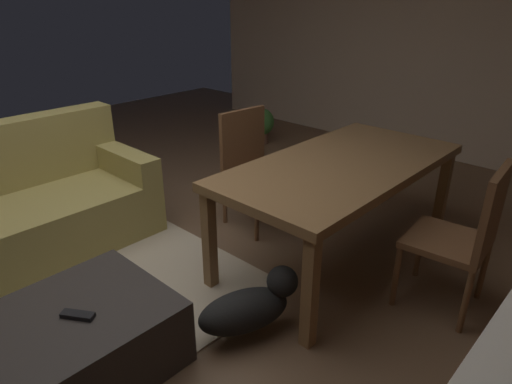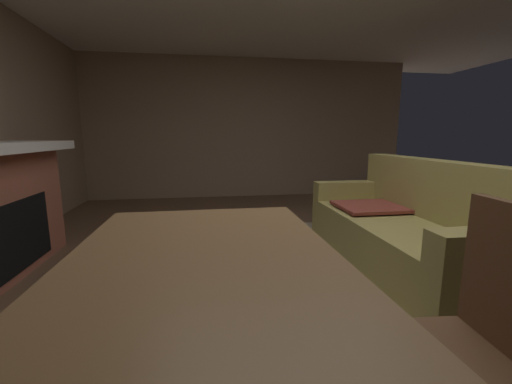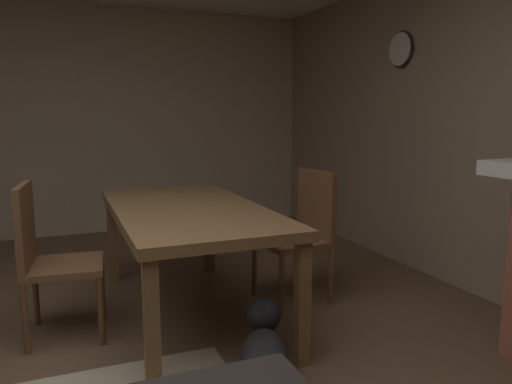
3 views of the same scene
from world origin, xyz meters
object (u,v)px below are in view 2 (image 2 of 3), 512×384
dining_table (205,314)px  small_dog (188,297)px  tv_remote (239,227)px  dining_chair_north (480,334)px  ottoman_coffee_table (245,248)px  couch (406,230)px

dining_table → small_dog: size_ratio=3.07×
tv_remote → dining_chair_north: bearing=-14.5°
dining_table → ottoman_coffee_table: bearing=169.6°
ottoman_coffee_table → tv_remote: size_ratio=5.87×
couch → ottoman_coffee_table: size_ratio=2.22×
tv_remote → small_dog: 0.89m
small_dog → dining_table: bearing=6.2°
dining_table → dining_chair_north: (0.01, 0.85, -0.14)m
dining_table → dining_chair_north: size_ratio=1.96×
ottoman_coffee_table → dining_chair_north: 1.92m
ottoman_coffee_table → small_dog: small_dog is taller
tv_remote → dining_chair_north: 1.89m
ottoman_coffee_table → dining_table: bearing=-10.4°
ottoman_coffee_table → dining_table: dining_table is taller
dining_chair_north → small_dog: 1.44m
tv_remote → dining_table: (1.78, -0.28, 0.29)m
tv_remote → dining_chair_north: size_ratio=0.17×
small_dog → ottoman_coffee_table: bearing=151.3°
couch → dining_table: bearing=-46.2°
tv_remote → dining_table: size_ratio=0.09×
dining_chair_north → couch: bearing=152.3°
tv_remote → small_dog: size_ratio=0.27×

